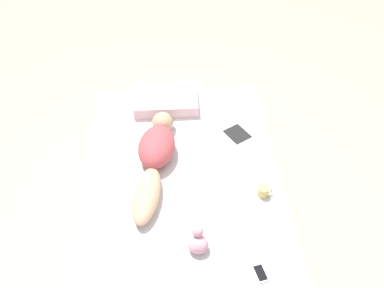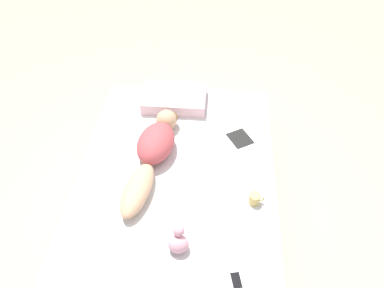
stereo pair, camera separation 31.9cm
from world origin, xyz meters
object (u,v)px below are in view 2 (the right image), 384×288
Objects in this scene: open_magazine at (227,143)px; cell_phone at (236,281)px; coffee_mug at (255,199)px; person at (154,149)px.

open_magazine is 1.27m from cell_phone.
coffee_mug reaches higher than open_magazine.
open_magazine is 0.66m from coffee_mug.
person is 10.37× the size of coffee_mug.
person is at bearing 168.60° from open_magazine.
person is at bearing 154.28° from coffee_mug.
person is 1.90× the size of open_magazine.
person reaches higher than cell_phone.
open_magazine and cell_phone have the same top height.
person is at bearing 110.53° from cell_phone.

